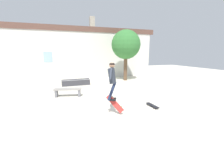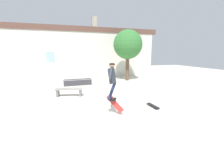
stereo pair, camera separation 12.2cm
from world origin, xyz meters
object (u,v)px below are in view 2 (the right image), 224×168
tree_right (128,45)px  park_bench (69,91)px  skater (112,78)px  skateboard_flipping (115,104)px  skateboard_resting (153,106)px  skate_ledge (78,82)px

tree_right → park_bench: tree_right is taller
skater → park_bench: bearing=142.0°
skateboard_flipping → skateboard_resting: size_ratio=0.93×
skateboard_resting → park_bench: bearing=48.0°
tree_right → skateboard_flipping: tree_right is taller
skater → skateboard_flipping: size_ratio=2.01×
tree_right → skater: bearing=-117.5°
skater → tree_right: bearing=87.5°
park_bench → skater: size_ratio=1.03×
tree_right → park_bench: bearing=-144.0°
tree_right → skater: (-3.56, -6.84, -1.63)m
skater → skateboard_resting: (2.00, 0.17, -1.40)m
tree_right → skate_ledge: size_ratio=2.09×
park_bench → skateboard_flipping: (1.68, -3.17, 0.10)m
skate_ledge → skater: size_ratio=1.40×
park_bench → tree_right: bearing=48.2°
park_bench → skateboard_resting: bearing=-27.2°
tree_right → skateboard_flipping: 8.17m
skate_ledge → skater: 6.29m
skater → skateboard_resting: size_ratio=1.86×
skater → skateboard_flipping: 1.04m
skater → skateboard_flipping: bearing=-9.5°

